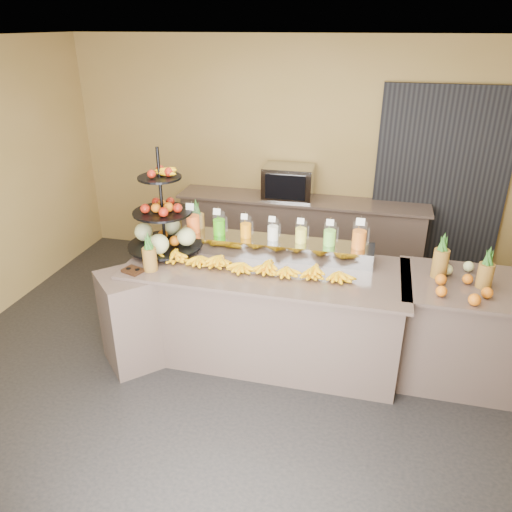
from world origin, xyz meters
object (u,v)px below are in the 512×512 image
at_px(right_fruit_pile, 460,278).
at_px(oven_warmer, 288,182).
at_px(pitcher_tray, 273,247).
at_px(fruit_stand, 169,226).
at_px(condiment_caddy, 133,271).
at_px(banana_heap, 241,262).

distance_m(right_fruit_pile, oven_warmer, 2.63).
relative_size(right_fruit_pile, oven_warmer, 0.79).
bearing_deg(pitcher_tray, fruit_stand, -170.97).
distance_m(pitcher_tray, right_fruit_pile, 1.64).
xyz_separation_m(pitcher_tray, oven_warmer, (-0.16, 1.67, 0.13)).
bearing_deg(right_fruit_pile, condiment_caddy, -171.83).
distance_m(fruit_stand, condiment_caddy, 0.57).
height_order(fruit_stand, right_fruit_pile, fruit_stand).
xyz_separation_m(pitcher_tray, right_fruit_pile, (1.62, -0.26, 0.00)).
height_order(banana_heap, oven_warmer, oven_warmer).
height_order(pitcher_tray, oven_warmer, oven_warmer).
height_order(banana_heap, right_fruit_pile, right_fruit_pile).
distance_m(pitcher_tray, banana_heap, 0.41).
bearing_deg(right_fruit_pile, pitcher_tray, 170.87).
xyz_separation_m(pitcher_tray, fruit_stand, (-0.97, -0.15, 0.17)).
distance_m(pitcher_tray, fruit_stand, 0.99).
height_order(banana_heap, condiment_caddy, banana_heap).
bearing_deg(fruit_stand, banana_heap, -24.10).
height_order(banana_heap, fruit_stand, fruit_stand).
xyz_separation_m(fruit_stand, oven_warmer, (0.80, 1.82, -0.05)).
bearing_deg(fruit_stand, right_fruit_pile, -11.49).
bearing_deg(fruit_stand, oven_warmer, 57.18).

